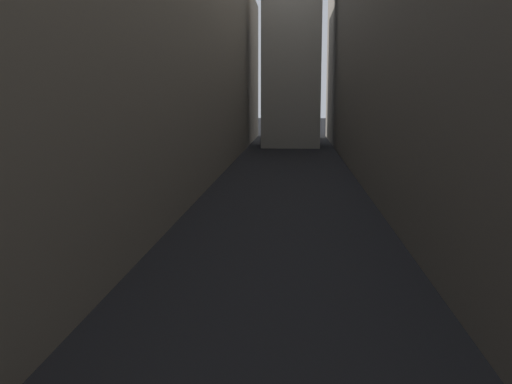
% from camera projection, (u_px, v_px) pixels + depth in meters
% --- Properties ---
extents(ground_plane, '(264.00, 264.00, 0.00)m').
position_uv_depth(ground_plane, '(285.00, 190.00, 40.52)').
color(ground_plane, black).
extents(building_block_left, '(13.11, 108.00, 20.42)m').
position_uv_depth(building_block_left, '(118.00, 43.00, 41.63)').
color(building_block_left, gray).
rests_on(building_block_left, ground).
extents(building_block_right, '(15.57, 108.00, 24.73)m').
position_uv_depth(building_block_right, '(483.00, 8.00, 39.57)').
color(building_block_right, '#60594F').
rests_on(building_block_right, ground).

